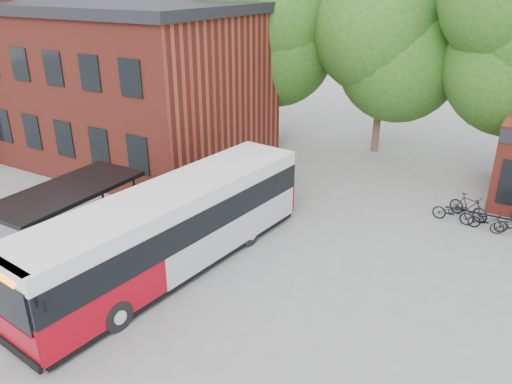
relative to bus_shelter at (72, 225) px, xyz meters
The scene contains 10 objects.
ground 4.83m from the bus_shelter, 12.53° to the left, with size 100.00×100.00×0.00m, color slate.
station_building 13.42m from the bus_shelter, 130.36° to the left, with size 18.40×10.40×8.50m, color maroon, non-canonical shape.
bus_shelter is the anchor object (origin of this frame).
tree_0 17.54m from the bus_shelter, 95.04° to the left, with size 7.92×7.92×11.00m, color #204913, non-canonical shape.
tree_1 19.19m from the bus_shelter, 73.01° to the left, with size 7.92×7.92×10.40m, color #204913, non-canonical shape.
city_bus 3.77m from the bus_shelter, 21.59° to the left, with size 2.57×12.05×3.06m, color #9B0513, non-canonical shape.
bicycle_0 15.43m from the bus_shelter, 42.11° to the left, with size 0.60×1.73×0.91m, color black.
bicycle_1 16.25m from the bus_shelter, 42.70° to the left, with size 0.52×1.83×1.10m, color black.
bicycle_2 16.46m from the bus_shelter, 38.77° to the left, with size 0.53×1.53×0.81m, color black.
bicycle_4 17.14m from the bus_shelter, 36.63° to the left, with size 0.57×1.64×0.86m, color black.
Camera 1 is at (9.35, -11.50, 9.66)m, focal length 35.00 mm.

